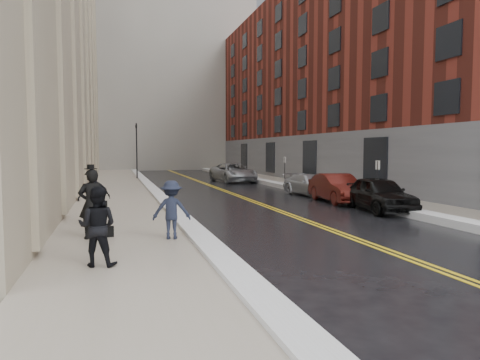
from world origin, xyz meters
TOP-DOWN VIEW (x-y plane):
  - ground at (0.00, 0.00)m, footprint 160.00×160.00m
  - sidewalk_left at (-4.50, 16.00)m, footprint 4.00×64.00m
  - sidewalk_right at (9.00, 16.00)m, footprint 3.00×64.00m
  - lane_stripe_a at (2.38, 16.00)m, footprint 0.12×64.00m
  - lane_stripe_b at (2.62, 16.00)m, footprint 0.12×64.00m
  - snow_ridge_left at (-2.20, 16.00)m, footprint 0.70×60.80m
  - snow_ridge_right at (7.15, 16.00)m, footprint 0.85×60.80m
  - building_right at (17.50, 23.00)m, footprint 14.00×50.00m
  - tower_far_right at (14.00, 66.00)m, footprint 22.00×18.00m
  - traffic_signal at (-2.60, 30.00)m, footprint 0.18×0.15m
  - parking_sign_near at (7.90, 8.00)m, footprint 0.06×0.35m
  - parking_sign_far at (7.90, 20.00)m, footprint 0.06×0.35m
  - car_black at (6.80, 6.23)m, footprint 2.44×4.78m
  - car_maroon at (6.63, 9.70)m, footprint 1.98×4.67m
  - car_silver_near at (6.80, 13.23)m, footprint 2.36×4.63m
  - car_silver_far at (5.21, 25.08)m, footprint 3.29×6.08m
  - pedestrian_main at (-5.26, 2.79)m, footprint 0.83×0.63m
  - pedestrian_a at (-4.99, -0.38)m, footprint 1.03×0.90m
  - pedestrian_b at (-3.03, 2.10)m, footprint 1.21×0.84m
  - pedestrian_c at (-5.29, 5.10)m, footprint 1.19×0.78m

SIDE VIEW (x-z plane):
  - ground at x=0.00m, z-range 0.00..0.00m
  - lane_stripe_a at x=2.38m, z-range 0.00..0.01m
  - lane_stripe_b at x=2.62m, z-range 0.00..0.01m
  - sidewalk_left at x=-4.50m, z-range 0.00..0.15m
  - sidewalk_right at x=9.00m, z-range 0.00..0.15m
  - snow_ridge_left at x=-2.20m, z-range 0.00..0.26m
  - snow_ridge_right at x=7.15m, z-range 0.00..0.30m
  - car_silver_near at x=6.80m, z-range 0.00..1.29m
  - car_maroon at x=6.63m, z-range 0.00..1.50m
  - car_black at x=6.80m, z-range 0.00..1.56m
  - car_silver_far at x=5.21m, z-range 0.00..1.62m
  - pedestrian_b at x=-3.03m, z-range 0.15..1.86m
  - pedestrian_a at x=-4.99m, z-range 0.15..1.94m
  - pedestrian_c at x=-5.29m, z-range 0.15..2.03m
  - pedestrian_main at x=-5.26m, z-range 0.15..2.19m
  - parking_sign_near at x=7.90m, z-range 0.24..2.47m
  - parking_sign_far at x=7.90m, z-range 0.24..2.47m
  - traffic_signal at x=-2.60m, z-range 0.48..5.68m
  - building_right at x=17.50m, z-range 0.00..18.00m
  - tower_far_right at x=14.00m, z-range 0.00..44.00m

